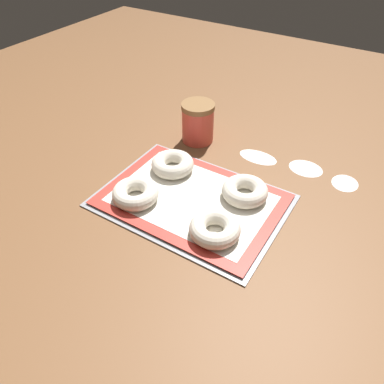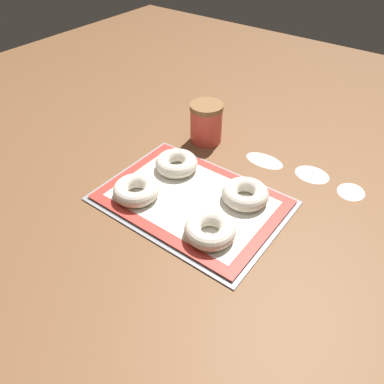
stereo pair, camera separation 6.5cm
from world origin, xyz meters
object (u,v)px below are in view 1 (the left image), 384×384
(bagel_front_left, at_px, (135,193))
(bagel_front_right, at_px, (215,229))
(bagel_back_left, at_px, (173,164))
(baking_tray, at_px, (192,200))
(flour_canister, at_px, (198,122))
(bagel_back_right, at_px, (245,191))

(bagel_front_left, xyz_separation_m, bagel_front_right, (0.24, -0.00, 0.00))
(bagel_front_right, relative_size, bagel_back_left, 1.00)
(baking_tray, height_order, bagel_back_left, bagel_back_left)
(bagel_back_left, xyz_separation_m, flour_canister, (-0.03, 0.19, 0.03))
(bagel_back_left, bearing_deg, bagel_front_left, -93.67)
(baking_tray, relative_size, bagel_front_right, 3.94)
(baking_tray, distance_m, bagel_back_left, 0.14)
(bagel_back_left, relative_size, bagel_back_right, 1.00)
(bagel_front_right, distance_m, bagel_back_right, 0.16)
(baking_tray, bearing_deg, bagel_front_right, -35.94)
(baking_tray, bearing_deg, bagel_front_left, -146.11)
(bagel_back_left, bearing_deg, baking_tray, -33.76)
(bagel_front_left, distance_m, flour_canister, 0.35)
(bagel_front_right, bearing_deg, baking_tray, 144.06)
(bagel_front_left, height_order, bagel_front_right, same)
(bagel_back_left, height_order, bagel_back_right, same)
(baking_tray, relative_size, flour_canister, 3.73)
(baking_tray, distance_m, bagel_front_left, 0.15)
(bagel_front_right, bearing_deg, flour_canister, 126.55)
(bagel_front_left, xyz_separation_m, bagel_back_right, (0.24, 0.16, 0.00))
(baking_tray, relative_size, bagel_back_right, 3.94)
(bagel_back_left, bearing_deg, bagel_front_right, -34.88)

